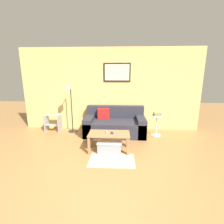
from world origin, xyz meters
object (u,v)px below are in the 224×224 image
(floor_lamp, at_px, (71,107))
(cell_phone, at_px, (112,133))
(storage_bin, at_px, (110,146))
(step_stool, at_px, (53,123))
(remote_control, at_px, (107,132))
(couch, at_px, (115,125))
(book_stack, at_px, (157,114))
(side_table, at_px, (157,124))
(coffee_table, at_px, (109,137))

(floor_lamp, height_order, cell_phone, floor_lamp)
(storage_bin, bearing_deg, step_stool, 145.20)
(remote_control, xyz_separation_m, step_stool, (-1.79, 1.18, -0.16))
(couch, height_order, cell_phone, couch)
(book_stack, bearing_deg, storage_bin, -140.31)
(storage_bin, height_order, side_table, side_table)
(cell_phone, bearing_deg, coffee_table, -171.40)
(coffee_table, relative_size, step_stool, 1.88)
(side_table, xyz_separation_m, remote_control, (-1.37, -0.94, 0.08))
(floor_lamp, bearing_deg, book_stack, -1.92)
(step_stool, bearing_deg, book_stack, -3.89)
(floor_lamp, distance_m, step_stool, 0.83)
(floor_lamp, height_order, side_table, floor_lamp)
(remote_control, bearing_deg, book_stack, 15.76)
(couch, height_order, side_table, couch)
(couch, relative_size, floor_lamp, 1.22)
(remote_control, bearing_deg, coffee_table, -69.16)
(storage_bin, bearing_deg, couch, 85.98)
(floor_lamp, distance_m, cell_phone, 1.74)
(couch, distance_m, side_table, 1.22)
(floor_lamp, height_order, remote_control, floor_lamp)
(book_stack, relative_size, remote_control, 1.58)
(floor_lamp, relative_size, cell_phone, 10.29)
(storage_bin, xyz_separation_m, floor_lamp, (-1.24, 1.17, 0.67))
(coffee_table, bearing_deg, storage_bin, -74.89)
(floor_lamp, xyz_separation_m, step_stool, (-0.63, 0.13, -0.52))
(remote_control, bearing_deg, side_table, 15.40)
(book_stack, bearing_deg, couch, 176.72)
(remote_control, bearing_deg, couch, 62.22)
(remote_control, distance_m, step_stool, 2.15)
(book_stack, relative_size, step_stool, 0.47)
(couch, xyz_separation_m, book_stack, (1.22, -0.07, 0.37))
(cell_phone, bearing_deg, storage_bin, -136.94)
(storage_bin, xyz_separation_m, remote_control, (-0.08, 0.12, 0.31))
(side_table, bearing_deg, book_stack, 65.35)
(book_stack, xyz_separation_m, step_stool, (-3.17, 0.22, -0.38))
(cell_phone, bearing_deg, step_stool, 142.57)
(side_table, xyz_separation_m, cell_phone, (-1.24, -1.01, 0.07))
(cell_phone, bearing_deg, couch, 83.96)
(storage_bin, bearing_deg, floor_lamp, 136.68)
(coffee_table, bearing_deg, couch, 85.22)
(storage_bin, bearing_deg, coffee_table, 105.11)
(couch, distance_m, floor_lamp, 1.42)
(storage_bin, height_order, cell_phone, cell_phone)
(book_stack, distance_m, cell_phone, 1.63)
(side_table, distance_m, book_stack, 0.29)
(remote_control, height_order, step_stool, step_stool)
(side_table, height_order, book_stack, book_stack)
(remote_control, bearing_deg, storage_bin, -76.69)
(couch, relative_size, book_stack, 7.41)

